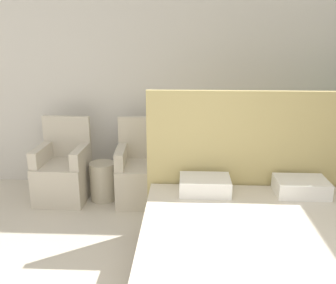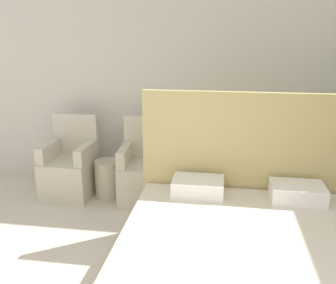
{
  "view_description": "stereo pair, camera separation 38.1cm",
  "coord_description": "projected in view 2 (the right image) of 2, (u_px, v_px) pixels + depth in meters",
  "views": [
    {
      "loc": [
        0.16,
        -0.95,
        1.9
      ],
      "look_at": [
        -0.01,
        2.71,
        0.81
      ],
      "focal_mm": 40.0,
      "sensor_mm": 36.0,
      "label": 1
    },
    {
      "loc": [
        0.54,
        -0.91,
        1.9
      ],
      "look_at": [
        -0.01,
        2.71,
        0.81
      ],
      "focal_mm": 40.0,
      "sensor_mm": 36.0,
      "label": 2
    }
  ],
  "objects": [
    {
      "name": "bed",
      "position": [
        250.0,
        274.0,
        2.58
      ],
      "size": [
        1.91,
        2.19,
        1.4
      ],
      "color": "brown",
      "rests_on": "ground_plane"
    },
    {
      "name": "armchair_near_window_left",
      "position": [
        70.0,
        171.0,
        4.46
      ],
      "size": [
        0.58,
        0.58,
        0.95
      ],
      "rotation": [
        0.0,
        0.0,
        -0.03
      ],
      "color": "beige",
      "rests_on": "ground_plane"
    },
    {
      "name": "side_table",
      "position": [
        108.0,
        179.0,
        4.42
      ],
      "size": [
        0.3,
        0.3,
        0.45
      ],
      "color": "#B7AD93",
      "rests_on": "ground_plane"
    },
    {
      "name": "armchair_near_window_right",
      "position": [
        145.0,
        175.0,
        4.33
      ],
      "size": [
        0.59,
        0.59,
        0.95
      ],
      "rotation": [
        0.0,
        0.0,
        0.06
      ],
      "color": "beige",
      "rests_on": "ground_plane"
    },
    {
      "name": "wall_back",
      "position": [
        180.0,
        70.0,
        4.51
      ],
      "size": [
        10.0,
        0.06,
        2.9
      ],
      "color": "silver",
      "rests_on": "ground_plane"
    }
  ]
}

